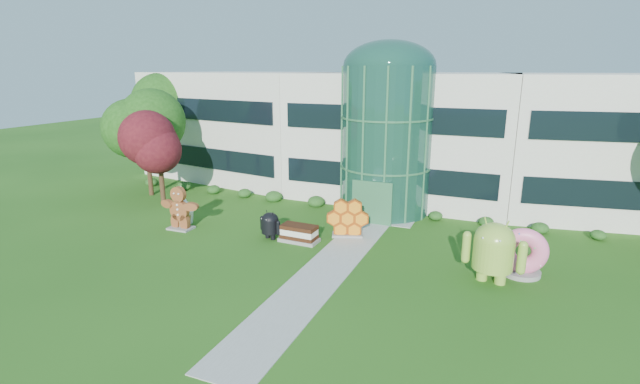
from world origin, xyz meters
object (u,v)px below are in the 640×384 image
at_px(donut, 523,251).
at_px(gingerbread, 179,208).
at_px(android_black, 270,223).
at_px(android_green, 494,248).

bearing_deg(donut, gingerbread, 179.63).
height_order(android_black, gingerbread, gingerbread).
bearing_deg(gingerbread, android_green, -2.05).
xyz_separation_m(android_green, donut, (1.28, 1.42, -0.48)).
bearing_deg(android_green, gingerbread, -172.72).
xyz_separation_m(android_green, gingerbread, (-18.16, 0.30, -0.31)).
bearing_deg(android_black, gingerbread, -155.29).
bearing_deg(donut, android_green, -135.73).
relative_size(android_green, gingerbread, 1.13).
height_order(android_black, donut, donut).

